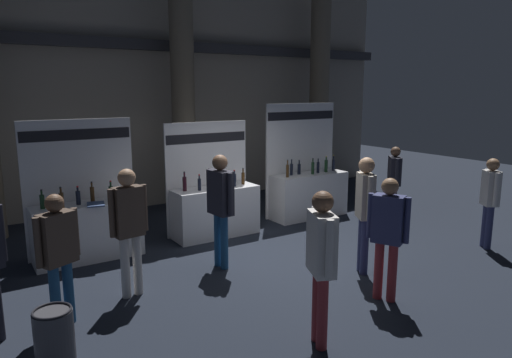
# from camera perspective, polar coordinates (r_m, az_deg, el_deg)

# --- Properties ---
(ground_plane) EXTENTS (26.51, 26.51, 0.00)m
(ground_plane) POSITION_cam_1_polar(r_m,az_deg,el_deg) (8.18, 2.66, -9.37)
(ground_plane) COLOR black
(hall_colonnade) EXTENTS (13.26, 1.36, 6.99)m
(hall_colonnade) POSITION_cam_1_polar(r_m,az_deg,el_deg) (11.70, -10.66, 13.53)
(hall_colonnade) COLOR gray
(hall_colonnade) RESTS_ON ground_plane
(exhibitor_booth_0) EXTENTS (1.83, 0.74, 2.35)m
(exhibitor_booth_0) POSITION_cam_1_polar(r_m,az_deg,el_deg) (8.39, -20.03, -5.27)
(exhibitor_booth_0) COLOR white
(exhibitor_booth_0) RESTS_ON ground_plane
(exhibitor_booth_1) EXTENTS (1.76, 0.66, 2.22)m
(exhibitor_booth_1) POSITION_cam_1_polar(r_m,az_deg,el_deg) (9.15, -5.09, -3.41)
(exhibitor_booth_1) COLOR white
(exhibitor_booth_1) RESTS_ON ground_plane
(exhibitor_booth_2) EXTENTS (1.88, 0.66, 2.53)m
(exhibitor_booth_2) POSITION_cam_1_polar(r_m,az_deg,el_deg) (10.53, 6.36, -1.29)
(exhibitor_booth_2) COLOR white
(exhibitor_booth_2) RESTS_ON ground_plane
(trash_bin) EXTENTS (0.40, 0.40, 0.65)m
(trash_bin) POSITION_cam_1_polar(r_m,az_deg,el_deg) (5.44, -23.48, -17.54)
(trash_bin) COLOR #38383D
(trash_bin) RESTS_ON ground_plane
(visitor_0) EXTENTS (0.27, 0.61, 1.84)m
(visitor_0) POSITION_cam_1_polar(r_m,az_deg,el_deg) (7.37, -4.38, -2.57)
(visitor_0) COLOR navy
(visitor_0) RESTS_ON ground_plane
(visitor_1) EXTENTS (0.55, 0.26, 1.80)m
(visitor_1) POSITION_cam_1_polar(r_m,az_deg,el_deg) (6.56, -15.31, -5.04)
(visitor_1) COLOR silver
(visitor_1) RESTS_ON ground_plane
(visitor_2) EXTENTS (0.38, 0.57, 1.78)m
(visitor_2) POSITION_cam_1_polar(r_m,az_deg,el_deg) (5.17, 8.01, -9.09)
(visitor_2) COLOR maroon
(visitor_2) RESTS_ON ground_plane
(visitor_4) EXTENTS (0.38, 0.52, 1.70)m
(visitor_4) POSITION_cam_1_polar(r_m,az_deg,el_deg) (6.47, 15.85, -5.84)
(visitor_4) COLOR maroon
(visitor_4) RESTS_ON ground_plane
(visitor_5) EXTENTS (0.45, 0.49, 1.62)m
(visitor_5) POSITION_cam_1_polar(r_m,az_deg,el_deg) (10.62, 16.59, 0.33)
(visitor_5) COLOR #47382D
(visitor_5) RESTS_ON ground_plane
(visitor_7) EXTENTS (0.36, 0.40, 1.64)m
(visitor_7) POSITION_cam_1_polar(r_m,az_deg,el_deg) (9.30, 26.76, -1.92)
(visitor_7) COLOR navy
(visitor_7) RESTS_ON ground_plane
(visitor_8) EXTENTS (0.54, 0.37, 1.64)m
(visitor_8) POSITION_cam_1_polar(r_m,az_deg,el_deg) (6.05, -23.08, -7.89)
(visitor_8) COLOR navy
(visitor_8) RESTS_ON ground_plane
(visitor_9) EXTENTS (0.36, 0.48, 1.83)m
(visitor_9) POSITION_cam_1_polar(r_m,az_deg,el_deg) (7.33, 13.21, -3.12)
(visitor_9) COLOR navy
(visitor_9) RESTS_ON ground_plane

